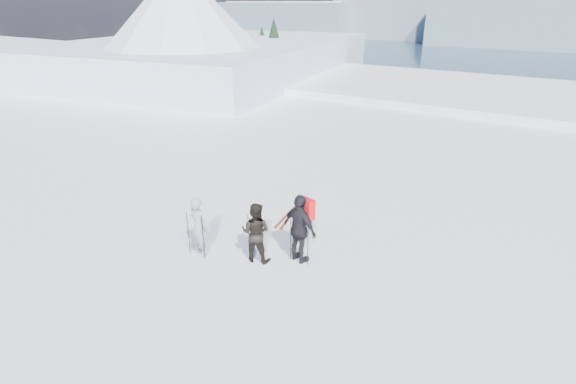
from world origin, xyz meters
name	(u,v)px	position (x,y,z in m)	size (l,w,h in m)	color
lake_basin	(496,181)	(0.00, 30.00, -6.50)	(820.00, 820.00, 71.62)	white
near_ridge	(229,105)	(-26.56, 29.34, -3.48)	(31.37, 35.68, 25.62)	white
skier_grey	(199,227)	(-3.98, 1.29, 0.88)	(0.64, 0.42, 1.77)	gray
skier_dark	(256,232)	(-2.49, 1.92, 0.86)	(0.84, 0.65, 1.72)	black
skier_pack	(300,229)	(-1.45, 2.53, 0.99)	(1.16, 0.48, 1.98)	black
backpack	(307,183)	(-1.39, 2.77, 2.26)	(0.42, 0.24, 0.55)	red
ski_poles	(248,239)	(-2.68, 1.83, 0.63)	(3.17, 1.32, 1.34)	black
skis_loose	(287,217)	(-3.19, 4.57, 0.01)	(0.60, 1.69, 0.03)	black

